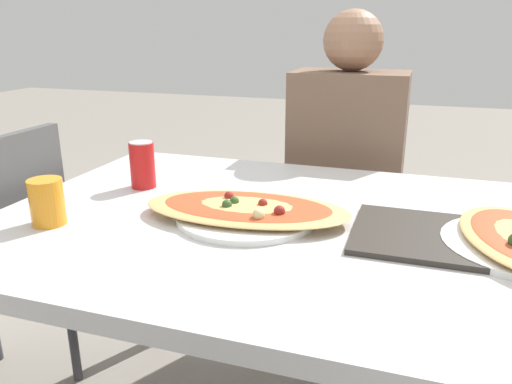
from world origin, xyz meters
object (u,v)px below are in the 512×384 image
object	(u,v)px
dining_table	(264,244)
drink_glass	(47,202)
chair_far_seated	(347,202)
person_seated	(346,157)
soda_can	(142,165)
pizza_main	(247,210)

from	to	relation	value
dining_table	drink_glass	distance (m)	0.49
chair_far_seated	person_seated	size ratio (longest dim) A/B	0.73
person_seated	soda_can	bearing A→B (deg)	51.12
person_seated	pizza_main	distance (m)	0.71
dining_table	person_seated	world-z (taller)	person_seated
dining_table	chair_far_seated	size ratio (longest dim) A/B	1.40
dining_table	drink_glass	size ratio (longest dim) A/B	11.96
pizza_main	soda_can	bearing A→B (deg)	158.98
chair_far_seated	person_seated	distance (m)	0.23
soda_can	person_seated	bearing A→B (deg)	51.12
soda_can	pizza_main	bearing A→B (deg)	-21.02
dining_table	pizza_main	distance (m)	0.10
chair_far_seated	person_seated	xyz separation A→B (m)	(-0.00, -0.11, 0.20)
person_seated	pizza_main	world-z (taller)	person_seated
chair_far_seated	drink_glass	xyz separation A→B (m)	(-0.52, -0.98, 0.27)
pizza_main	chair_far_seated	bearing A→B (deg)	81.68
chair_far_seated	person_seated	world-z (taller)	person_seated
dining_table	soda_can	xyz separation A→B (m)	(-0.38, 0.11, 0.13)
chair_far_seated	pizza_main	xyz separation A→B (m)	(-0.12, -0.82, 0.24)
person_seated	dining_table	bearing A→B (deg)	82.95
person_seated	pizza_main	bearing A→B (deg)	80.39
pizza_main	soda_can	size ratio (longest dim) A/B	3.91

